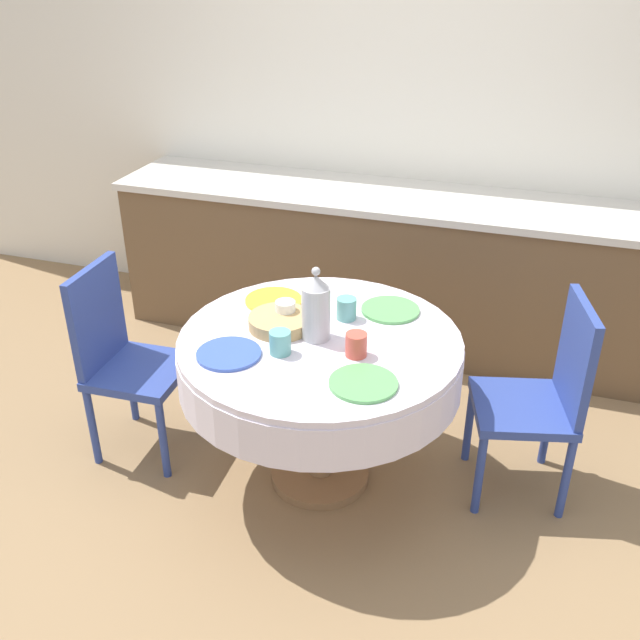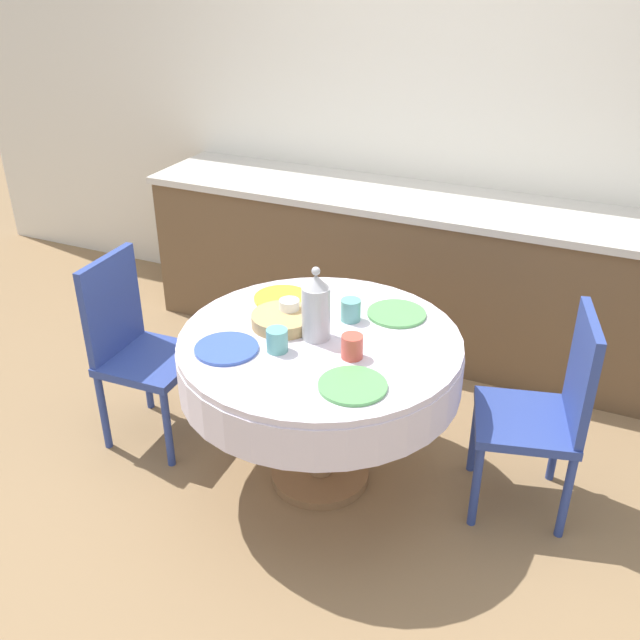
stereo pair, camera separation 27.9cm
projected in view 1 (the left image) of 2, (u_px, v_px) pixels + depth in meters
ground_plane at (320, 477)px, 3.24m from camera, size 12.00×12.00×0.00m
wall_back at (413, 109)px, 4.04m from camera, size 7.00×0.05×2.60m
kitchen_counter at (393, 268)px, 4.17m from camera, size 3.24×0.64×0.90m
dining_table at (320, 364)px, 2.95m from camera, size 1.17×1.17×0.73m
chair_left at (544, 393)px, 2.94m from camera, size 0.49×0.49×0.91m
chair_right at (123, 354)px, 3.22m from camera, size 0.42×0.42×0.91m
plate_near_left at (229, 354)px, 2.76m from camera, size 0.25×0.25×0.01m
cup_near_left at (280, 342)px, 2.76m from camera, size 0.08×0.08×0.09m
plate_near_right at (363, 383)px, 2.58m from camera, size 0.25×0.25×0.01m
cup_near_right at (356, 345)px, 2.74m from camera, size 0.08×0.08×0.09m
plate_far_left at (274, 300)px, 3.17m from camera, size 0.25×0.25×0.01m
cup_far_left at (286, 312)px, 2.98m from camera, size 0.08×0.08×0.09m
plate_far_right at (390, 310)px, 3.09m from camera, size 0.25×0.25×0.01m
cup_far_right at (346, 309)px, 3.01m from camera, size 0.08×0.08×0.09m
coffee_carafe at (316, 308)px, 2.82m from camera, size 0.12×0.12×0.31m
bread_basket at (280, 322)px, 2.95m from camera, size 0.27×0.27×0.05m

